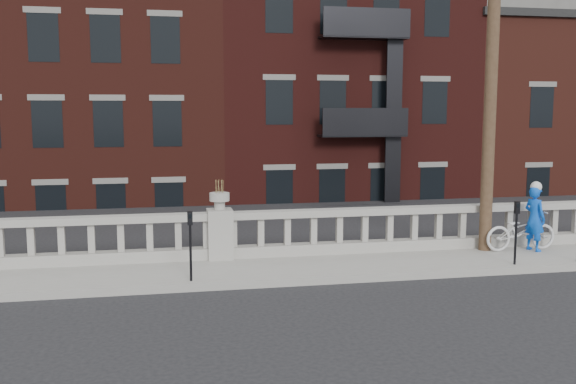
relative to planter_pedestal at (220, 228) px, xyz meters
name	(u,v)px	position (x,y,z in m)	size (l,w,h in m)	color
ground	(243,322)	(0.00, -3.95, -0.83)	(120.00, 120.00, 0.00)	black
sidewalk	(225,272)	(0.00, -0.95, -0.76)	(32.00, 2.20, 0.15)	gray
balustrade	(220,237)	(0.00, 0.00, -0.19)	(28.00, 0.34, 1.03)	gray
planter_pedestal	(220,228)	(0.00, 0.00, 0.00)	(0.55, 0.55, 1.76)	gray
lower_level	(197,126)	(0.56, 19.09, 1.80)	(80.00, 44.00, 20.80)	#605E59
utility_pole	(493,29)	(6.20, -0.35, 4.41)	(1.60, 0.28, 10.00)	#422D1E
parking_meter_b	(190,238)	(-0.73, -1.80, 0.17)	(0.10, 0.09, 1.36)	black
parking_meter_c	(516,225)	(6.12, -1.80, 0.17)	(0.10, 0.09, 1.36)	black
bicycle	(521,231)	(7.01, -0.53, -0.21)	(0.62, 1.77, 0.93)	silver
cyclist	(535,218)	(7.29, -0.63, 0.08)	(0.56, 0.36, 1.52)	blue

